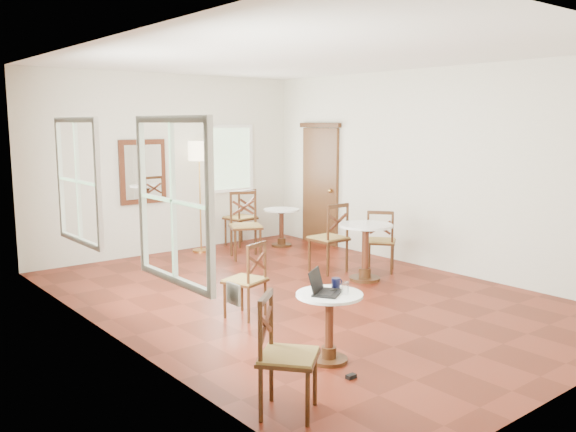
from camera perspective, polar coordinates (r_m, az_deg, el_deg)
The scene contains 17 objects.
ground at distance 7.83m, azimuth 1.40°, elevation -7.52°, with size 7.00×7.00×0.00m, color #611E10.
room_shell at distance 7.69m, azimuth -0.22°, elevation 6.50°, with size 5.02×7.02×3.01m.
cafe_table_near at distance 5.66m, azimuth 3.90°, elevation -9.71°, with size 0.62×0.62×0.65m.
cafe_table_mid at distance 8.53m, azimuth 7.30°, elevation -2.79°, with size 0.76×0.76×0.80m.
cafe_table_back at distance 10.81m, azimuth -0.62°, elevation -0.68°, with size 0.64×0.64×0.67m.
chair_near_a at distance 6.90m, azimuth -3.92°, elevation -6.03°, with size 0.51×0.51×0.88m.
chair_near_b at distance 4.68m, azimuth -0.26°, elevation -12.99°, with size 0.60×0.60×0.93m.
chair_mid_a at distance 8.93m, azimuth 3.94°, elevation -2.07°, with size 0.49×0.49×1.04m.
chair_mid_b at distance 9.06m, azimuth 8.71°, elevation -2.32°, with size 0.60×0.60×0.93m.
chair_back_a at distance 10.90m, azimuth -4.42°, elevation -0.13°, with size 0.52×0.52×1.02m.
chair_back_b at distance 9.89m, azimuth -4.06°, elevation -0.87°, with size 0.66×0.66×1.08m.
floor_lamp at distance 10.32m, azimuth -8.37°, elevation 5.39°, with size 0.37×0.37×1.89m.
laptop at distance 5.57m, azimuth 3.29°, elevation -6.77°, with size 0.39×0.38×0.22m.
mouse at distance 5.62m, azimuth 4.31°, elevation -7.01°, with size 0.09×0.06×0.03m, color black.
navy_mug at distance 5.76m, azimuth 4.56°, elevation -6.32°, with size 0.12×0.08×0.10m.
water_glass at distance 5.56m, azimuth 5.41°, elevation -6.78°, with size 0.07×0.07×0.11m, color white.
power_adapter at distance 5.46m, azimuth 5.96°, elevation -14.81°, with size 0.09×0.05×0.04m, color black.
Camera 1 is at (-4.88, -5.71, 2.21)m, focal length 37.72 mm.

